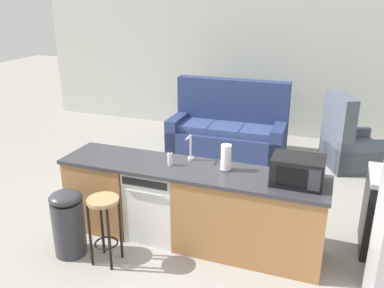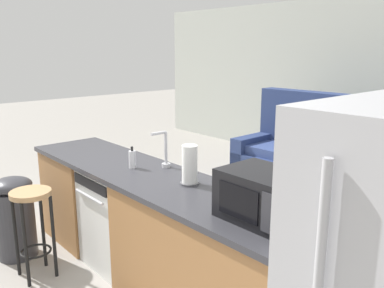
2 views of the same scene
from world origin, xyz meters
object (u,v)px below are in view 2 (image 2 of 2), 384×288
object	(u,v)px
soap_bottle	(132,159)
trash_bin	(15,216)
bar_stool	(32,215)
dishwasher	(123,217)
couch	(315,161)
microwave	(266,196)
paper_towel_roll	(190,165)

from	to	relation	value
soap_bottle	trash_bin	xyz separation A→B (m)	(-0.90, -0.68, -0.59)
bar_stool	dishwasher	bearing A→B (deg)	67.72
trash_bin	couch	distance (m)	3.66
couch	soap_bottle	bearing A→B (deg)	-87.68
trash_bin	couch	size ratio (longest dim) A/B	0.37
couch	trash_bin	bearing A→B (deg)	-102.34
microwave	trash_bin	world-z (taller)	microwave
dishwasher	couch	bearing A→B (deg)	88.89
microwave	soap_bottle	bearing A→B (deg)	179.93
microwave	bar_stool	world-z (taller)	microwave
soap_bottle	paper_towel_roll	bearing A→B (deg)	7.94
microwave	paper_towel_roll	bearing A→B (deg)	173.43
dishwasher	couch	world-z (taller)	couch
soap_bottle	couch	size ratio (longest dim) A/B	0.09
soap_bottle	bar_stool	size ratio (longest dim) A/B	0.24
microwave	soap_bottle	size ratio (longest dim) A/B	2.84
microwave	couch	distance (m)	3.31
microwave	trash_bin	size ratio (longest dim) A/B	0.68
dishwasher	paper_towel_roll	distance (m)	1.00
microwave	dishwasher	bearing A→B (deg)	179.95
microwave	couch	world-z (taller)	couch
microwave	soap_bottle	world-z (taller)	microwave
bar_stool	paper_towel_roll	bearing A→B (deg)	35.64
dishwasher	microwave	size ratio (longest dim) A/B	1.68
dishwasher	paper_towel_roll	size ratio (longest dim) A/B	2.98
paper_towel_roll	bar_stool	size ratio (longest dim) A/B	0.38
microwave	soap_bottle	distance (m)	1.36
dishwasher	trash_bin	xyz separation A→B (m)	(-0.73, -0.68, -0.04)
paper_towel_roll	bar_stool	xyz separation A→B (m)	(-1.05, -0.76, -0.50)
bar_stool	couch	distance (m)	3.58
soap_bottle	couch	xyz separation A→B (m)	(-0.12, 2.90, -0.58)
dishwasher	paper_towel_roll	bearing A→B (deg)	6.22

